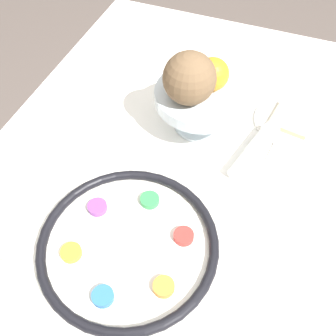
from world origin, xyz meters
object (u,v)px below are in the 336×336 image
object	(u,v)px
seder_plate	(128,245)
fruit_stand	(201,99)
coconut	(190,78)
orange_fruit	(213,74)
napkin_roll	(255,151)
bread_plate	(291,121)

from	to	relation	value
seder_plate	fruit_stand	bearing A→B (deg)	-3.63
coconut	seder_plate	bearing A→B (deg)	179.30
seder_plate	orange_fruit	xyz separation A→B (m)	(0.40, -0.04, 0.13)
coconut	napkin_roll	xyz separation A→B (m)	(-0.02, -0.17, -0.15)
orange_fruit	bread_plate	distance (m)	0.26
coconut	orange_fruit	bearing A→B (deg)	-33.46
orange_fruit	napkin_roll	world-z (taller)	orange_fruit
orange_fruit	napkin_roll	size ratio (longest dim) A/B	0.41
fruit_stand	orange_fruit	distance (m)	0.07
orange_fruit	bread_plate	size ratio (longest dim) A/B	0.41
seder_plate	fruit_stand	world-z (taller)	fruit_stand
orange_fruit	coconut	world-z (taller)	coconut
fruit_stand	orange_fruit	world-z (taller)	orange_fruit
bread_plate	orange_fruit	bearing A→B (deg)	108.39
fruit_stand	orange_fruit	xyz separation A→B (m)	(0.02, -0.02, 0.06)
bread_plate	napkin_roll	world-z (taller)	napkin_roll
fruit_stand	seder_plate	bearing A→B (deg)	176.37
seder_plate	napkin_roll	distance (m)	0.37
fruit_stand	napkin_roll	world-z (taller)	fruit_stand
fruit_stand	coconut	xyz separation A→B (m)	(-0.04, 0.02, 0.08)
seder_plate	napkin_roll	bearing A→B (deg)	-28.91
bread_plate	napkin_roll	size ratio (longest dim) A/B	1.01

